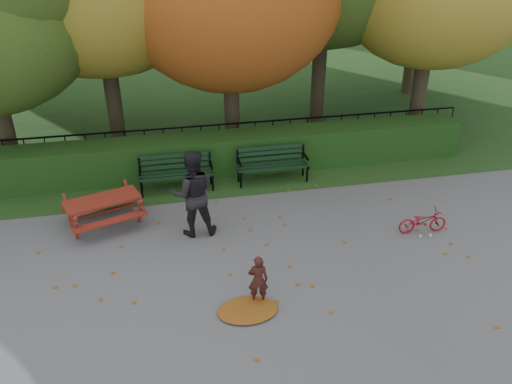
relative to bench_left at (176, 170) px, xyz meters
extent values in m
plane|color=slate|center=(1.30, -3.70, -0.52)|extent=(90.00, 90.00, 0.00)
plane|color=#1B3B15|center=(1.30, 10.30, -0.51)|extent=(90.00, 90.00, 0.00)
cube|color=black|center=(1.30, 0.80, -0.02)|extent=(13.00, 0.90, 1.00)
cube|color=black|center=(1.30, 1.60, -0.44)|extent=(14.00, 0.04, 0.04)
cube|color=black|center=(1.30, 1.60, 0.48)|extent=(14.00, 0.04, 0.04)
cylinder|color=black|center=(-1.70, 1.60, -0.02)|extent=(0.03, 0.03, 1.00)
cylinder|color=black|center=(1.30, 1.60, -0.02)|extent=(0.03, 0.03, 1.00)
cylinder|color=black|center=(4.30, 1.60, -0.02)|extent=(0.03, 0.03, 1.00)
cylinder|color=black|center=(7.80, 1.60, -0.02)|extent=(0.03, 0.03, 1.00)
cylinder|color=#2D2319|center=(-4.20, 2.10, 0.79)|extent=(0.44, 0.44, 2.62)
cylinder|color=#2D2319|center=(-1.50, 3.30, 1.06)|extent=(0.44, 0.44, 3.15)
cylinder|color=#2D2319|center=(1.80, 2.50, 0.88)|extent=(0.44, 0.44, 2.80)
cylinder|color=#2D2319|center=(4.80, 3.80, 1.23)|extent=(0.44, 0.44, 3.50)
cylinder|color=#2D2319|center=(7.50, 2.30, 0.97)|extent=(0.44, 0.44, 2.97)
cylinder|color=#2D2319|center=(9.30, 6.30, 1.06)|extent=(0.44, 0.44, 3.15)
cube|color=black|center=(0.00, -0.28, -0.08)|extent=(1.80, 0.12, 0.04)
cube|color=black|center=(0.00, -0.10, -0.08)|extent=(1.80, 0.12, 0.04)
cube|color=black|center=(0.00, 0.08, -0.08)|extent=(1.80, 0.12, 0.04)
cube|color=black|center=(0.00, 0.17, 0.03)|extent=(1.80, 0.05, 0.10)
cube|color=black|center=(0.00, 0.17, 0.18)|extent=(1.80, 0.05, 0.10)
cube|color=black|center=(0.00, 0.17, 0.31)|extent=(1.80, 0.05, 0.10)
cube|color=black|center=(-0.85, -0.10, -0.10)|extent=(0.05, 0.55, 0.06)
cube|color=black|center=(-0.85, 0.17, 0.13)|extent=(0.05, 0.05, 0.41)
cylinder|color=black|center=(-0.85, -0.28, -0.30)|extent=(0.05, 0.05, 0.44)
cylinder|color=black|center=(-0.85, 0.08, -0.30)|extent=(0.05, 0.05, 0.44)
cube|color=black|center=(-0.85, -0.08, 0.10)|extent=(0.05, 0.45, 0.04)
cube|color=black|center=(0.85, -0.10, -0.10)|extent=(0.05, 0.55, 0.06)
cube|color=black|center=(0.85, 0.17, 0.13)|extent=(0.05, 0.05, 0.41)
cylinder|color=black|center=(0.85, -0.28, -0.30)|extent=(0.05, 0.05, 0.44)
cylinder|color=black|center=(0.85, 0.08, -0.30)|extent=(0.05, 0.05, 0.44)
cube|color=black|center=(0.85, -0.08, 0.10)|extent=(0.05, 0.45, 0.04)
cube|color=black|center=(2.40, -0.28, -0.08)|extent=(1.80, 0.12, 0.04)
cube|color=black|center=(2.40, -0.10, -0.08)|extent=(1.80, 0.12, 0.04)
cube|color=black|center=(2.40, 0.08, -0.08)|extent=(1.80, 0.12, 0.04)
cube|color=black|center=(2.40, 0.17, 0.03)|extent=(1.80, 0.05, 0.10)
cube|color=black|center=(2.40, 0.17, 0.18)|extent=(1.80, 0.05, 0.10)
cube|color=black|center=(2.40, 0.17, 0.31)|extent=(1.80, 0.05, 0.10)
cube|color=black|center=(1.55, -0.10, -0.10)|extent=(0.05, 0.55, 0.06)
cube|color=black|center=(1.55, 0.17, 0.13)|extent=(0.05, 0.05, 0.41)
cylinder|color=black|center=(1.55, -0.28, -0.30)|extent=(0.05, 0.05, 0.44)
cylinder|color=black|center=(1.55, 0.08, -0.30)|extent=(0.05, 0.05, 0.44)
cube|color=black|center=(1.55, -0.08, 0.10)|extent=(0.05, 0.45, 0.04)
cube|color=black|center=(3.25, -0.10, -0.10)|extent=(0.05, 0.55, 0.06)
cube|color=black|center=(3.25, 0.17, 0.13)|extent=(0.05, 0.05, 0.41)
cylinder|color=black|center=(3.25, -0.28, -0.30)|extent=(0.05, 0.05, 0.44)
cylinder|color=black|center=(3.25, 0.08, -0.30)|extent=(0.05, 0.05, 0.44)
cube|color=black|center=(3.25, -0.08, 0.10)|extent=(0.05, 0.45, 0.04)
cube|color=maroon|center=(-1.63, -1.39, 0.11)|extent=(1.66, 1.10, 0.05)
cube|color=maroon|center=(-1.47, -1.87, -0.14)|extent=(1.53, 0.69, 0.04)
cube|color=maroon|center=(-1.80, -0.90, -0.14)|extent=(1.53, 0.69, 0.04)
cube|color=maroon|center=(-2.14, -1.96, -0.18)|extent=(0.19, 0.43, 0.75)
cube|color=maroon|center=(-2.39, -1.23, -0.18)|extent=(0.19, 0.43, 0.75)
cube|color=maroon|center=(-2.27, -1.60, 0.04)|extent=(0.42, 1.11, 0.05)
cube|color=maroon|center=(-0.88, -1.54, -0.18)|extent=(0.19, 0.43, 0.75)
cube|color=maroon|center=(-1.13, -0.81, -0.18)|extent=(0.19, 0.43, 0.75)
cube|color=maroon|center=(-1.00, -1.17, 0.04)|extent=(0.42, 1.11, 0.05)
cube|color=maroon|center=(-1.63, -1.39, -0.18)|extent=(1.31, 0.48, 0.05)
ellipsoid|color=brown|center=(0.86, -4.71, -0.48)|extent=(1.20, 0.99, 0.07)
imported|color=#381812|center=(1.09, -4.50, -0.05)|extent=(0.38, 0.28, 0.95)
imported|color=black|center=(0.24, -2.06, 0.42)|extent=(0.92, 0.71, 1.88)
imported|color=maroon|center=(4.95, -3.03, -0.25)|extent=(1.06, 0.43, 0.55)
camera|label=1|loc=(-0.32, -11.07, 5.27)|focal=35.00mm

